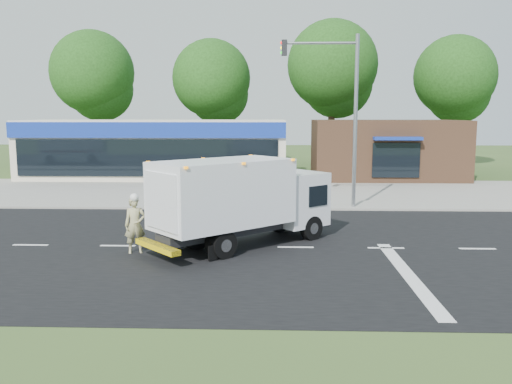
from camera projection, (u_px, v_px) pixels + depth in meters
ground at (296, 248)px, 18.08m from camera, size 120.00×120.00×0.00m
road_asphalt at (296, 248)px, 18.08m from camera, size 60.00×14.00×0.02m
sidewalk at (289, 205)px, 26.19m from camera, size 60.00×2.40×0.12m
parking_apron at (287, 189)px, 31.93m from camera, size 60.00×9.00×0.02m
lane_markings at (341, 258)px, 16.70m from camera, size 55.20×7.00×0.01m
ems_box_truck at (240, 196)px, 18.01m from camera, size 6.37×5.99×2.97m
emergency_worker at (135, 224)px, 17.27m from camera, size 0.77×0.63×1.94m
retail_strip_mall at (156, 149)px, 37.81m from camera, size 18.00×6.20×4.00m
brown_storefront at (386, 149)px, 37.32m from camera, size 10.00×6.70×4.00m
traffic_signal_pole at (342, 103)px, 24.81m from camera, size 3.51×0.25×8.00m
background_trees at (273, 78)px, 44.91m from camera, size 36.77×7.39×12.10m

